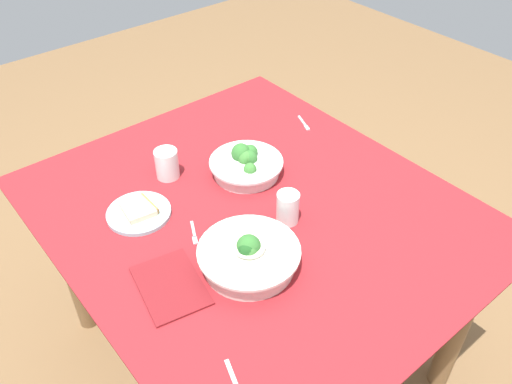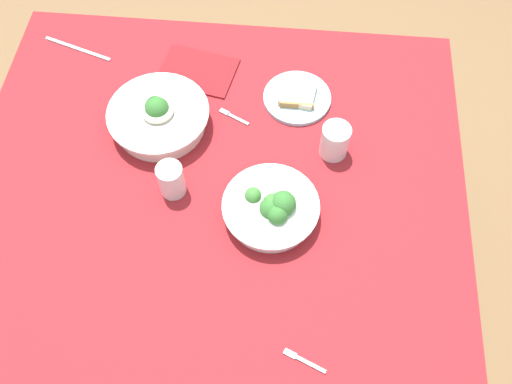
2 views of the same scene
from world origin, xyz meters
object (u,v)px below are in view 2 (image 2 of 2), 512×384
at_px(water_glass_side, 171,180).
at_px(fork_by_far_bowl, 303,360).
at_px(bread_side_plate, 297,97).
at_px(fork_by_near_bowl, 232,116).
at_px(broccoli_bowl_near, 272,209).
at_px(table_knife_left, 78,49).
at_px(broccoli_bowl_far, 159,117).
at_px(napkin_folded_upper, 198,71).
at_px(water_glass_center, 335,141).

bearing_deg(water_glass_side, fork_by_far_bowl, -48.77).
height_order(bread_side_plate, fork_by_far_bowl, bread_side_plate).
bearing_deg(water_glass_side, bread_side_plate, 47.22).
bearing_deg(bread_side_plate, fork_by_near_bowl, -156.27).
bearing_deg(broccoli_bowl_near, table_knife_left, 140.90).
height_order(broccoli_bowl_far, napkin_folded_upper, broccoli_bowl_far).
bearing_deg(water_glass_center, fork_by_near_bowl, 162.18).
relative_size(broccoli_bowl_far, fork_by_near_bowl, 3.00).
height_order(broccoli_bowl_far, table_knife_left, broccoli_bowl_far).
distance_m(bread_side_plate, fork_by_far_bowl, 0.70).
bearing_deg(water_glass_center, table_knife_left, 158.74).
bearing_deg(table_knife_left, fork_by_near_bowl, 175.22).
bearing_deg(napkin_folded_upper, table_knife_left, 171.54).
relative_size(broccoli_bowl_far, bread_side_plate, 1.43).
xyz_separation_m(water_glass_center, fork_by_far_bowl, (-0.05, -0.54, -0.04)).
bearing_deg(bread_side_plate, table_knife_left, 168.76).
distance_m(broccoli_bowl_far, fork_by_near_bowl, 0.19).
height_order(bread_side_plate, table_knife_left, bread_side_plate).
xyz_separation_m(broccoli_bowl_near, water_glass_side, (-0.25, 0.05, 0.01)).
relative_size(fork_by_far_bowl, table_knife_left, 0.43).
bearing_deg(broccoli_bowl_near, broccoli_bowl_far, 142.35).
bearing_deg(napkin_folded_upper, water_glass_side, -90.61).
bearing_deg(fork_by_near_bowl, water_glass_center, -171.49).
xyz_separation_m(broccoli_bowl_near, bread_side_plate, (0.04, 0.36, -0.02)).
relative_size(broccoli_bowl_far, broccoli_bowl_near, 1.15).
bearing_deg(water_glass_side, broccoli_bowl_near, -11.13).
xyz_separation_m(broccoli_bowl_far, table_knife_left, (-0.29, 0.25, -0.03)).
bearing_deg(napkin_folded_upper, water_glass_center, -31.48).
height_order(water_glass_center, water_glass_side, same).
distance_m(water_glass_side, napkin_folded_upper, 0.39).
relative_size(bread_side_plate, fork_by_far_bowl, 1.98).
distance_m(bread_side_plate, fork_by_near_bowl, 0.19).
bearing_deg(broccoli_bowl_far, water_glass_center, -5.35).
xyz_separation_m(water_glass_center, water_glass_side, (-0.39, -0.15, 0.00)).
height_order(water_glass_center, fork_by_near_bowl, water_glass_center).
xyz_separation_m(broccoli_bowl_far, bread_side_plate, (0.36, 0.12, -0.03)).
height_order(water_glass_center, table_knife_left, water_glass_center).
relative_size(table_knife_left, napkin_folded_upper, 1.04).
bearing_deg(napkin_folded_upper, fork_by_near_bowl, -52.40).
bearing_deg(broccoli_bowl_near, fork_by_near_bowl, 114.03).
height_order(broccoli_bowl_far, water_glass_side, broccoli_bowl_far).
relative_size(broccoli_bowl_near, fork_by_near_bowl, 2.62).
bearing_deg(napkin_folded_upper, bread_side_plate, -14.67).
bearing_deg(fork_by_far_bowl, fork_by_near_bowl, -48.44).
bearing_deg(fork_by_far_bowl, water_glass_center, -73.28).
distance_m(water_glass_center, fork_by_near_bowl, 0.29).
distance_m(bread_side_plate, napkin_folded_upper, 0.30).
distance_m(water_glass_center, fork_by_far_bowl, 0.54).
distance_m(broccoli_bowl_near, table_knife_left, 0.78).
xyz_separation_m(fork_by_far_bowl, table_knife_left, (-0.70, 0.83, -0.00)).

